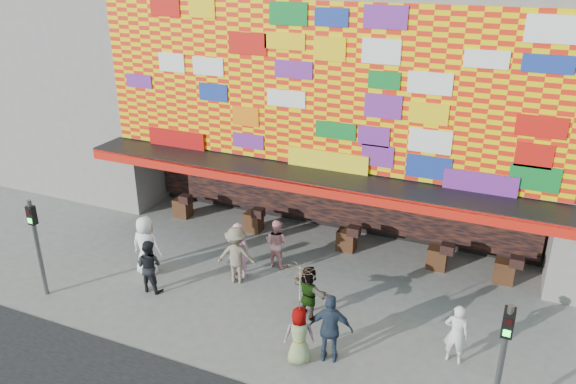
# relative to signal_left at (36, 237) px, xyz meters

# --- Properties ---
(ground) EXTENTS (90.00, 90.00, 0.00)m
(ground) POSITION_rel_signal_left_xyz_m (6.20, 1.50, -1.86)
(ground) COLOR slate
(ground) RESTS_ON ground
(shop_building) EXTENTS (15.20, 9.40, 10.00)m
(shop_building) POSITION_rel_signal_left_xyz_m (6.20, 9.68, 3.37)
(shop_building) COLOR gray
(shop_building) RESTS_ON ground
(neighbor_left) EXTENTS (11.00, 8.00, 12.00)m
(neighbor_left) POSITION_rel_signal_left_xyz_m (-6.80, 9.50, 4.14)
(neighbor_left) COLOR gray
(neighbor_left) RESTS_ON ground
(signal_left) EXTENTS (0.22, 0.20, 3.00)m
(signal_left) POSITION_rel_signal_left_xyz_m (0.00, 0.00, 0.00)
(signal_left) COLOR #59595B
(signal_left) RESTS_ON ground
(signal_right) EXTENTS (0.22, 0.20, 3.00)m
(signal_right) POSITION_rel_signal_left_xyz_m (12.40, 0.00, 0.00)
(signal_right) COLOR #59595B
(signal_right) RESTS_ON ground
(ped_a) EXTENTS (1.01, 0.73, 1.91)m
(ped_a) POSITION_rel_signal_left_xyz_m (2.02, 2.19, -0.91)
(ped_a) COLOR white
(ped_a) RESTS_ON ground
(ped_b) EXTENTS (0.72, 0.53, 1.81)m
(ped_b) POSITION_rel_signal_left_xyz_m (4.69, 3.17, -0.95)
(ped_b) COLOR #F69FBB
(ped_b) RESTS_ON ground
(ped_c) EXTENTS (0.82, 0.65, 1.63)m
(ped_c) POSITION_rel_signal_left_xyz_m (2.69, 1.41, -1.05)
(ped_c) COLOR black
(ped_c) RESTS_ON ground
(ped_d) EXTENTS (1.31, 0.98, 1.81)m
(ped_d) POSITION_rel_signal_left_xyz_m (4.80, 2.86, -0.95)
(ped_d) COLOR #7B705A
(ped_d) RESTS_ON ground
(ped_e) EXTENTS (1.15, 0.68, 1.83)m
(ped_e) POSITION_rel_signal_left_xyz_m (8.59, 0.59, -0.94)
(ped_e) COLOR #2D3B4F
(ped_e) RESTS_ON ground
(ped_f) EXTENTS (1.49, 0.95, 1.53)m
(ped_f) POSITION_rel_signal_left_xyz_m (7.44, 2.07, -1.09)
(ped_f) COLOR gray
(ped_f) RESTS_ON ground
(ped_g) EXTENTS (0.88, 0.77, 1.52)m
(ped_g) POSITION_rel_signal_left_xyz_m (7.92, 0.24, -1.10)
(ped_g) COLOR gray
(ped_g) RESTS_ON ground
(ped_h) EXTENTS (0.60, 0.41, 1.58)m
(ped_h) POSITION_rel_signal_left_xyz_m (11.36, 1.78, -1.07)
(ped_h) COLOR silver
(ped_h) RESTS_ON ground
(ped_i) EXTENTS (0.86, 0.71, 1.60)m
(ped_i) POSITION_rel_signal_left_xyz_m (5.49, 4.22, -1.06)
(ped_i) COLOR pink
(ped_i) RESTS_ON ground
(parasol) EXTENTS (1.24, 1.25, 1.93)m
(parasol) POSITION_rel_signal_left_xyz_m (7.92, 0.24, 0.33)
(parasol) COLOR beige
(parasol) RESTS_ON ground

